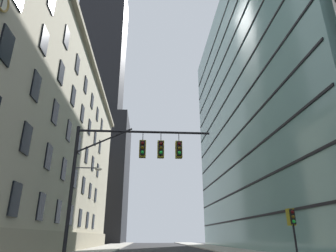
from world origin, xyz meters
name	(u,v)px	position (x,y,z in m)	size (l,w,h in m)	color
station_building	(9,136)	(-19.29, 22.54, 13.15)	(17.26, 57.09, 26.33)	#B2A88E
dark_skyscraper	(99,80)	(-20.00, 77.09, 52.19)	(22.52, 22.52, 176.35)	black
glass_office_midrise	(284,105)	(20.60, 31.20, 22.72)	(19.31, 52.56, 45.45)	gray
traffic_signal_mast	(134,161)	(-3.10, 4.80, 5.94)	(8.24, 0.63, 7.84)	black
traffic_light_near_right	(292,220)	(6.91, 6.54, 2.71)	(0.40, 0.63, 3.24)	black
street_lamppost	(75,201)	(-7.99, 11.98, 4.38)	(2.33, 0.32, 7.05)	#47474C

